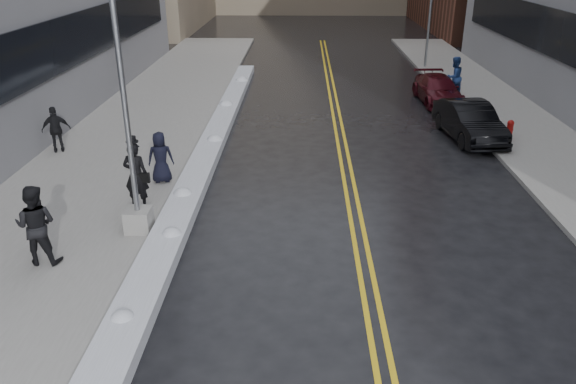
# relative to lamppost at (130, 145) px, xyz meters

# --- Properties ---
(ground) EXTENTS (160.00, 160.00, 0.00)m
(ground) POSITION_rel_lamppost_xyz_m (3.30, -2.00, -2.53)
(ground) COLOR black
(ground) RESTS_ON ground
(sidewalk_west) EXTENTS (5.50, 50.00, 0.15)m
(sidewalk_west) POSITION_rel_lamppost_xyz_m (-2.45, 8.00, -2.46)
(sidewalk_west) COLOR gray
(sidewalk_west) RESTS_ON ground
(sidewalk_east) EXTENTS (4.00, 50.00, 0.15)m
(sidewalk_east) POSITION_rel_lamppost_xyz_m (13.30, 8.00, -2.46)
(sidewalk_east) COLOR gray
(sidewalk_east) RESTS_ON ground
(lane_line_left) EXTENTS (0.12, 50.00, 0.01)m
(lane_line_left) POSITION_rel_lamppost_xyz_m (5.65, 8.00, -2.53)
(lane_line_left) COLOR gold
(lane_line_left) RESTS_ON ground
(lane_line_right) EXTENTS (0.12, 50.00, 0.01)m
(lane_line_right) POSITION_rel_lamppost_xyz_m (5.95, 8.00, -2.53)
(lane_line_right) COLOR gold
(lane_line_right) RESTS_ON ground
(snow_ridge) EXTENTS (0.90, 30.00, 0.34)m
(snow_ridge) POSITION_rel_lamppost_xyz_m (0.85, 6.00, -2.36)
(snow_ridge) COLOR silver
(snow_ridge) RESTS_ON ground
(lamppost) EXTENTS (0.65, 0.65, 7.62)m
(lamppost) POSITION_rel_lamppost_xyz_m (0.00, 0.00, 0.00)
(lamppost) COLOR gray
(lamppost) RESTS_ON sidewalk_west
(fire_hydrant) EXTENTS (0.26, 0.26, 0.73)m
(fire_hydrant) POSITION_rel_lamppost_xyz_m (12.30, 8.00, -1.98)
(fire_hydrant) COLOR maroon
(fire_hydrant) RESTS_ON sidewalk_east
(traffic_signal) EXTENTS (0.16, 0.20, 6.00)m
(traffic_signal) POSITION_rel_lamppost_xyz_m (11.80, 22.00, 0.87)
(traffic_signal) COLOR gray
(traffic_signal) RESTS_ON sidewalk_east
(pedestrian_fedora) EXTENTS (0.79, 0.58, 1.98)m
(pedestrian_fedora) POSITION_rel_lamppost_xyz_m (-0.37, 1.37, -1.39)
(pedestrian_fedora) COLOR black
(pedestrian_fedora) RESTS_ON sidewalk_west
(pedestrian_b) EXTENTS (0.97, 0.76, 1.96)m
(pedestrian_b) POSITION_rel_lamppost_xyz_m (-1.87, -1.66, -1.41)
(pedestrian_b) COLOR black
(pedestrian_b) RESTS_ON sidewalk_west
(pedestrian_c) EXTENTS (0.88, 0.66, 1.63)m
(pedestrian_c) POSITION_rel_lamppost_xyz_m (-0.16, 3.32, -1.57)
(pedestrian_c) COLOR black
(pedestrian_c) RESTS_ON sidewalk_west
(pedestrian_d) EXTENTS (1.06, 0.77, 1.67)m
(pedestrian_d) POSITION_rel_lamppost_xyz_m (-4.56, 6.02, -1.55)
(pedestrian_d) COLOR black
(pedestrian_d) RESTS_ON sidewalk_west
(pedestrian_east) EXTENTS (1.20, 1.13, 1.96)m
(pedestrian_east) POSITION_rel_lamppost_xyz_m (11.64, 14.42, -1.40)
(pedestrian_east) COLOR navy
(pedestrian_east) RESTS_ON sidewalk_east
(car_black) EXTENTS (2.05, 4.57, 1.46)m
(car_black) POSITION_rel_lamppost_xyz_m (10.80, 8.29, -1.80)
(car_black) COLOR black
(car_black) RESTS_ON ground
(car_maroon) EXTENTS (1.97, 4.42, 1.26)m
(car_maroon) POSITION_rel_lamppost_xyz_m (10.80, 13.94, -1.90)
(car_maroon) COLOR #3D0911
(car_maroon) RESTS_ON ground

